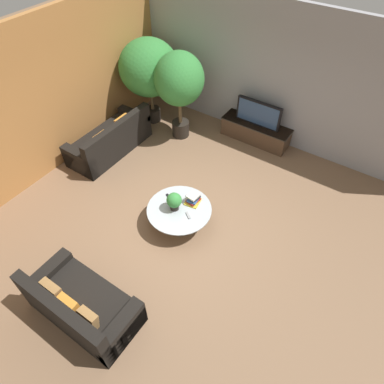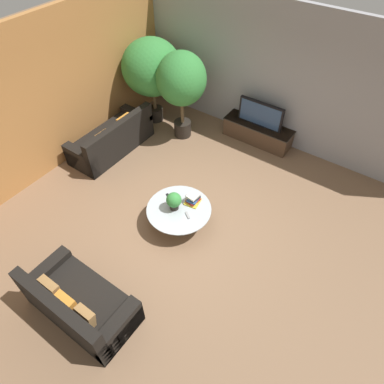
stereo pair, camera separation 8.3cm
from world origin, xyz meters
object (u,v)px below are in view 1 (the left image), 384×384
potted_palm_tall (149,69)px  potted_palm_corner (179,81)px  couch_by_wall (111,140)px  couch_near_entry (81,306)px  media_console (256,132)px  potted_plant_tabletop (174,201)px  television (258,113)px  coffee_table (179,213)px

potted_palm_tall → potted_palm_corner: size_ratio=1.00×
potted_palm_tall → potted_palm_corner: 0.94m
couch_by_wall → couch_near_entry: (2.35, -3.09, 0.00)m
media_console → potted_plant_tabletop: potted_plant_tabletop is taller
television → potted_palm_corner: (-1.56, -0.82, 0.66)m
television → coffee_table: bearing=-90.2°
potted_palm_tall → coffee_table: bearing=-43.4°
couch_by_wall → potted_palm_tall: potted_palm_tall is taller
media_console → potted_palm_corner: (-1.56, -0.82, 1.16)m
potted_palm_tall → potted_plant_tabletop: (2.40, -2.38, -0.78)m
couch_by_wall → couch_near_entry: bearing=37.2°
coffee_table → potted_plant_tabletop: potted_plant_tabletop is taller
couch_by_wall → couch_near_entry: size_ratio=1.18×
couch_by_wall → couch_near_entry: same height
television → potted_plant_tabletop: (-0.09, -3.07, -0.14)m
coffee_table → television: bearing=89.8°
coffee_table → couch_by_wall: 2.64m
media_console → potted_palm_tall: bearing=-164.5°
couch_near_entry → potted_palm_tall: 5.25m
coffee_table → potted_palm_corner: bearing=124.9°
couch_by_wall → television: bearing=130.9°
potted_palm_tall → potted_plant_tabletop: bearing=-44.7°
media_console → television: (0.00, -0.00, 0.49)m
coffee_table → couch_by_wall: bearing=161.0°
potted_palm_corner → potted_palm_tall: bearing=172.2°
couch_by_wall → potted_palm_tall: 1.84m
potted_palm_tall → potted_plant_tabletop: 3.47m
media_console → couch_by_wall: bearing=-139.1°
television → coffee_table: television is taller
potted_plant_tabletop → couch_by_wall: bearing=159.7°
coffee_table → potted_palm_tall: potted_palm_tall is taller
couch_near_entry → potted_palm_corner: size_ratio=0.82×
potted_palm_tall → potted_plant_tabletop: size_ratio=5.76×
coffee_table → couch_by_wall: couch_by_wall is taller
coffee_table → potted_palm_corner: 2.92m
media_console → coffee_table: media_console is taller
coffee_table → potted_palm_corner: potted_palm_corner is taller
couch_by_wall → potted_palm_corner: bearing=145.0°
television → couch_by_wall: bearing=-139.1°
media_console → television: bearing=-90.0°
potted_palm_corner → couch_by_wall: bearing=-125.0°
media_console → coffee_table: 3.03m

